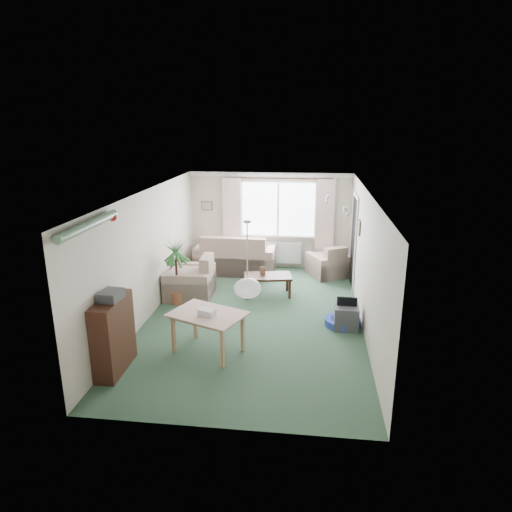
# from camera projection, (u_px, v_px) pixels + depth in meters

# --- Properties ---
(ground) EXTENTS (6.50, 6.50, 0.00)m
(ground) POSITION_uv_depth(u_px,v_px,m) (254.00, 318.00, 8.66)
(ground) COLOR #2B4834
(window) EXTENTS (1.80, 0.03, 1.30)m
(window) POSITION_uv_depth(u_px,v_px,m) (278.00, 209.00, 11.28)
(window) COLOR white
(curtain_rod) EXTENTS (2.60, 0.03, 0.03)m
(curtain_rod) POSITION_uv_depth(u_px,v_px,m) (278.00, 178.00, 10.99)
(curtain_rod) COLOR black
(curtain_left) EXTENTS (0.45, 0.08, 2.00)m
(curtain_left) POSITION_uv_depth(u_px,v_px,m) (232.00, 218.00, 11.39)
(curtain_left) COLOR beige
(curtain_right) EXTENTS (0.45, 0.08, 2.00)m
(curtain_right) POSITION_uv_depth(u_px,v_px,m) (325.00, 220.00, 11.12)
(curtain_right) COLOR beige
(radiator) EXTENTS (1.20, 0.10, 0.55)m
(radiator) POSITION_uv_depth(u_px,v_px,m) (277.00, 252.00, 11.56)
(radiator) COLOR white
(doorway) EXTENTS (0.03, 0.95, 2.00)m
(doorway) POSITION_uv_depth(u_px,v_px,m) (354.00, 241.00, 10.24)
(doorway) COLOR black
(pendant_lamp) EXTENTS (0.36, 0.36, 0.36)m
(pendant_lamp) POSITION_uv_depth(u_px,v_px,m) (248.00, 288.00, 6.03)
(pendant_lamp) COLOR white
(tinsel_garland) EXTENTS (1.60, 1.60, 0.12)m
(tinsel_garland) POSITION_uv_depth(u_px,v_px,m) (89.00, 225.00, 6.04)
(tinsel_garland) COLOR #196626
(bauble_cluster_a) EXTENTS (0.20, 0.20, 0.20)m
(bauble_cluster_a) POSITION_uv_depth(u_px,v_px,m) (327.00, 196.00, 8.73)
(bauble_cluster_a) COLOR silver
(bauble_cluster_b) EXTENTS (0.20, 0.20, 0.20)m
(bauble_cluster_b) POSITION_uv_depth(u_px,v_px,m) (347.00, 208.00, 7.56)
(bauble_cluster_b) COLOR silver
(wall_picture_back) EXTENTS (0.28, 0.03, 0.22)m
(wall_picture_back) POSITION_uv_depth(u_px,v_px,m) (207.00, 206.00, 11.48)
(wall_picture_back) COLOR brown
(wall_picture_right) EXTENTS (0.03, 0.24, 0.30)m
(wall_picture_right) POSITION_uv_depth(u_px,v_px,m) (359.00, 228.00, 9.13)
(wall_picture_right) COLOR brown
(sofa) EXTENTS (1.94, 1.03, 0.97)m
(sofa) POSITION_uv_depth(u_px,v_px,m) (236.00, 253.00, 11.23)
(sofa) COLOR beige
(sofa) RESTS_ON ground
(armchair_corner) EXTENTS (1.14, 1.13, 0.77)m
(armchair_corner) POSITION_uv_depth(u_px,v_px,m) (329.00, 260.00, 10.97)
(armchair_corner) COLOR #C5AA95
(armchair_corner) RESTS_ON ground
(armchair_left) EXTENTS (0.99, 1.04, 0.90)m
(armchair_left) POSITION_uv_depth(u_px,v_px,m) (190.00, 276.00, 9.65)
(armchair_left) COLOR beige
(armchair_left) RESTS_ON ground
(coffee_table) EXTENTS (1.08, 0.72, 0.45)m
(coffee_table) POSITION_uv_depth(u_px,v_px,m) (268.00, 285.00, 9.76)
(coffee_table) COLOR black
(coffee_table) RESTS_ON ground
(photo_frame) EXTENTS (0.12, 0.04, 0.16)m
(photo_frame) POSITION_uv_depth(u_px,v_px,m) (263.00, 271.00, 9.75)
(photo_frame) COLOR brown
(photo_frame) RESTS_ON coffee_table
(bookshelf) EXTENTS (0.32, 0.93, 1.13)m
(bookshelf) POSITION_uv_depth(u_px,v_px,m) (113.00, 335.00, 6.73)
(bookshelf) COLOR black
(bookshelf) RESTS_ON ground
(hifi_box) EXTENTS (0.31, 0.37, 0.14)m
(hifi_box) POSITION_uv_depth(u_px,v_px,m) (111.00, 295.00, 6.54)
(hifi_box) COLOR #36373B
(hifi_box) RESTS_ON bookshelf
(houseplant) EXTENTS (0.67, 0.67, 1.37)m
(houseplant) POSITION_uv_depth(u_px,v_px,m) (176.00, 272.00, 9.19)
(houseplant) COLOR #1E5A2B
(houseplant) RESTS_ON ground
(dining_table) EXTENTS (1.23, 1.04, 0.65)m
(dining_table) POSITION_uv_depth(u_px,v_px,m) (208.00, 333.00, 7.34)
(dining_table) COLOR #9B7154
(dining_table) RESTS_ON ground
(gift_box) EXTENTS (0.29, 0.25, 0.12)m
(gift_box) POSITION_uv_depth(u_px,v_px,m) (207.00, 313.00, 7.17)
(gift_box) COLOR white
(gift_box) RESTS_ON dining_table
(tv_cube) EXTENTS (0.44, 0.48, 0.43)m
(tv_cube) POSITION_uv_depth(u_px,v_px,m) (346.00, 317.00, 8.22)
(tv_cube) COLOR #323236
(tv_cube) RESTS_ON ground
(pet_bed) EXTENTS (0.86, 0.86, 0.13)m
(pet_bed) POSITION_uv_depth(u_px,v_px,m) (343.00, 322.00, 8.36)
(pet_bed) COLOR #22349F
(pet_bed) RESTS_ON ground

